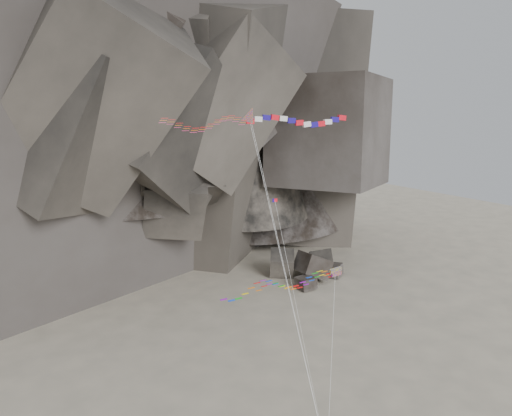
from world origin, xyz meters
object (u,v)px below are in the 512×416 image
delta_kite (203,123)px  banner_kite (298,122)px  pennant_kite (287,262)px  parafoil_kite (278,284)px

delta_kite → banner_kite: size_ratio=1.03×
banner_kite → pennant_kite: banner_kite is taller
delta_kite → parafoil_kite: size_ratio=2.06×
parafoil_kite → pennant_kite: size_ratio=0.68×
pennant_kite → banner_kite: bearing=53.4°
parafoil_kite → pennant_kite: 2.68m
delta_kite → parafoil_kite: 17.15m
pennant_kite → parafoil_kite: bearing=115.4°
delta_kite → parafoil_kite: bearing=-57.3°
banner_kite → parafoil_kite: bearing=-120.8°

